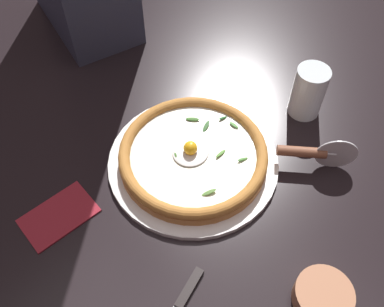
% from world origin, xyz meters
% --- Properties ---
extents(ground_plane, '(2.40, 2.40, 0.03)m').
position_xyz_m(ground_plane, '(0.00, 0.00, -0.01)').
color(ground_plane, black).
rests_on(ground_plane, ground).
extents(pizza_plate, '(0.36, 0.36, 0.01)m').
position_xyz_m(pizza_plate, '(0.01, 0.00, 0.01)').
color(pizza_plate, white).
rests_on(pizza_plate, ground).
extents(pizza, '(0.31, 0.31, 0.05)m').
position_xyz_m(pizza, '(0.01, 0.00, 0.03)').
color(pizza, '#BD783C').
rests_on(pizza, pizza_plate).
extents(side_bowl, '(0.10, 0.10, 0.04)m').
position_xyz_m(side_bowl, '(-0.06, -0.36, 0.02)').
color(side_bowl, '#B47653').
rests_on(side_bowl, ground).
extents(pizza_cutter, '(0.11, 0.14, 0.09)m').
position_xyz_m(pizza_cutter, '(0.17, -0.19, 0.04)').
color(pizza_cutter, silver).
rests_on(pizza_cutter, ground).
extents(table_knife, '(0.20, 0.06, 0.01)m').
position_xyz_m(table_knife, '(-0.23, -0.18, 0.00)').
color(table_knife, silver).
rests_on(table_knife, ground).
extents(drinking_glass, '(0.07, 0.07, 0.12)m').
position_xyz_m(drinking_glass, '(0.30, -0.10, 0.05)').
color(drinking_glass, silver).
rests_on(drinking_glass, ground).
extents(folded_napkin, '(0.15, 0.11, 0.01)m').
position_xyz_m(folded_napkin, '(-0.25, 0.12, 0.00)').
color(folded_napkin, maroon).
rests_on(folded_napkin, ground).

